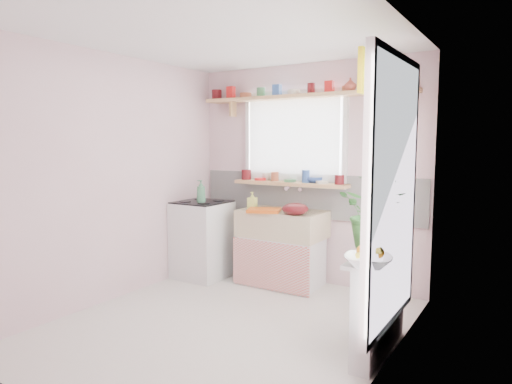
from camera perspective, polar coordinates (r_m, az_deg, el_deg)
The scene contains 19 objects.
room at distance 4.34m, azimuth 9.98°, elevation 2.92°, with size 3.20×3.20×3.20m.
sink_unit at distance 5.21m, azimuth 3.24°, elevation -6.88°, with size 0.95×0.65×1.11m.
cooker at distance 5.52m, azimuth -6.71°, elevation -5.86°, with size 0.58×0.58×0.93m.
radiator_ledge at distance 3.71m, azimuth 15.15°, elevation -13.16°, with size 0.22×0.95×0.78m.
windowsill at distance 5.26m, azimuth 4.27°, elevation 1.06°, with size 1.40×0.22×0.04m, color tan.
pine_shelf at distance 5.19m, azimuth 5.80°, elevation 11.81°, with size 2.52×0.24×0.04m, color tan.
shelf_crockery at distance 5.21m, azimuth 5.38°, elevation 12.60°, with size 2.47×0.11×0.12m.
sill_crockery at distance 5.26m, azimuth 4.11°, elevation 1.88°, with size 1.35×0.11×0.12m.
dish_tray at distance 5.02m, azimuth 1.00°, elevation -2.31°, with size 0.35×0.26×0.04m, color #E15C14.
colander at distance 4.83m, azimuth 4.91°, elevation -2.12°, with size 0.28×0.28×0.13m, color #520E12.
jade_plant at distance 3.69m, azimuth 14.73°, elevation -2.49°, with size 0.53×0.46×0.59m, color #2F6729.
fruit_bowl at distance 3.21m, azimuth 13.82°, elevation -8.39°, with size 0.32×0.32×0.08m, color white.
herb_pot at distance 3.25m, azimuth 14.16°, elevation -7.23°, with size 0.10×0.07×0.19m, color #296829.
soap_bottle_sink at distance 5.21m, azimuth -0.46°, elevation -1.09°, with size 0.09×0.09×0.20m, color #DBE666.
sill_cup at distance 5.47m, azimuth 1.43°, elevation 1.97°, with size 0.12×0.12×0.09m, color beige.
sill_bowl at distance 5.19m, azimuth 7.31°, elevation 1.53°, with size 0.21×0.21×0.07m, color #3353A6.
shelf_vase at distance 4.91m, azimuth 11.71°, elevation 13.04°, with size 0.13×0.13×0.13m, color #993E2F.
cooker_bottle at distance 5.27m, azimuth -6.89°, elevation 0.04°, with size 0.10×0.10×0.27m, color #3C7952.
fruit at distance 3.20m, azimuth 13.99°, elevation -7.31°, with size 0.20×0.14×0.10m.
Camera 1 is at (2.28, -3.16, 1.62)m, focal length 32.00 mm.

